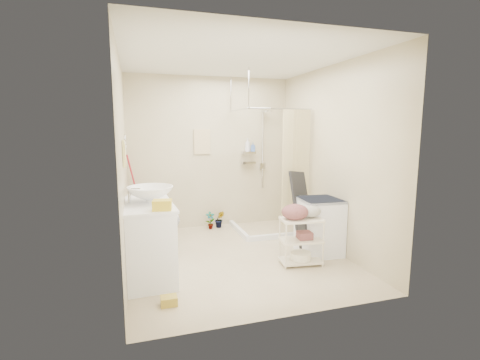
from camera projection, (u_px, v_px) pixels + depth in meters
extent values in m
plane|color=beige|center=(236.00, 257.00, 4.73)|extent=(3.20, 3.20, 0.00)
cube|color=silver|center=(236.00, 58.00, 4.34)|extent=(2.80, 3.20, 0.04)
cube|color=beige|center=(211.00, 153.00, 6.05)|extent=(2.80, 0.04, 2.60)
cube|color=beige|center=(288.00, 179.00, 3.02)|extent=(2.80, 0.04, 2.60)
cube|color=beige|center=(124.00, 165.00, 4.13)|extent=(0.04, 3.20, 2.60)
cube|color=beige|center=(331.00, 159.00, 4.94)|extent=(0.04, 3.20, 2.60)
cube|color=white|center=(148.00, 241.00, 4.01)|extent=(0.62, 1.04, 0.89)
imported|color=white|center=(150.00, 194.00, 4.01)|extent=(0.64, 0.64, 0.18)
cube|color=gold|center=(162.00, 205.00, 3.61)|extent=(0.22, 0.18, 0.11)
cube|color=gold|center=(169.00, 299.00, 3.43)|extent=(0.23, 0.18, 0.13)
imported|color=silver|center=(154.00, 221.00, 5.08)|extent=(0.77, 0.45, 0.77)
imported|color=brown|center=(210.00, 220.00, 6.00)|extent=(0.17, 0.13, 0.31)
imported|color=brown|center=(220.00, 219.00, 6.09)|extent=(0.19, 0.16, 0.30)
cube|color=beige|center=(202.00, 142.00, 5.96)|extent=(0.28, 0.03, 0.42)
imported|color=silver|center=(247.00, 145.00, 6.15)|extent=(0.11, 0.11, 0.23)
imported|color=#3B5BA2|center=(253.00, 147.00, 6.16)|extent=(0.10, 0.10, 0.16)
cube|color=white|center=(319.00, 226.00, 4.81)|extent=(0.56, 0.58, 0.78)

